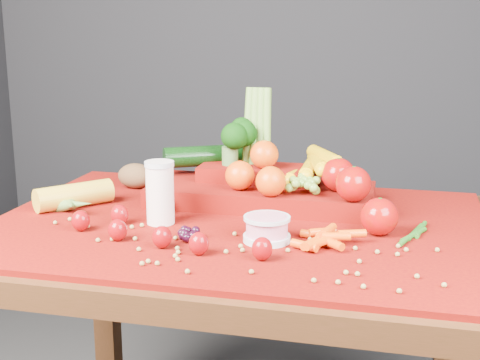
% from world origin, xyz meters
% --- Properties ---
extents(table, '(1.10, 0.80, 0.75)m').
position_xyz_m(table, '(0.00, 0.00, 0.66)').
color(table, '#311E0B').
rests_on(table, ground).
extents(red_cloth, '(1.05, 0.75, 0.01)m').
position_xyz_m(red_cloth, '(0.00, 0.00, 0.76)').
color(red_cloth, '#771003').
rests_on(red_cloth, table).
extents(milk_glass, '(0.06, 0.06, 0.14)m').
position_xyz_m(milk_glass, '(-0.16, -0.05, 0.83)').
color(milk_glass, white).
rests_on(milk_glass, red_cloth).
extents(yogurt_bowl, '(0.09, 0.09, 0.05)m').
position_xyz_m(yogurt_bowl, '(0.09, -0.11, 0.79)').
color(yogurt_bowl, silver).
rests_on(yogurt_bowl, red_cloth).
extents(strawberry_scatter, '(0.44, 0.28, 0.05)m').
position_xyz_m(strawberry_scatter, '(-0.13, -0.15, 0.79)').
color(strawberry_scatter, '#970A05').
rests_on(strawberry_scatter, red_cloth).
extents(dark_grape_cluster, '(0.06, 0.05, 0.03)m').
position_xyz_m(dark_grape_cluster, '(-0.06, -0.14, 0.78)').
color(dark_grape_cluster, black).
rests_on(dark_grape_cluster, red_cloth).
extents(soybean_scatter, '(0.84, 0.24, 0.01)m').
position_xyz_m(soybean_scatter, '(0.00, -0.20, 0.77)').
color(soybean_scatter, '#A29246').
rests_on(soybean_scatter, red_cloth).
extents(corn_ear, '(0.25, 0.26, 0.06)m').
position_xyz_m(corn_ear, '(-0.39, -0.01, 0.78)').
color(corn_ear, gold).
rests_on(corn_ear, red_cloth).
extents(potato, '(0.09, 0.07, 0.06)m').
position_xyz_m(potato, '(-0.33, 0.22, 0.79)').
color(potato, brown).
rests_on(potato, red_cloth).
extents(baby_carrot_pile, '(0.17, 0.17, 0.03)m').
position_xyz_m(baby_carrot_pile, '(0.21, -0.12, 0.78)').
color(baby_carrot_pile, '#E94B08').
rests_on(baby_carrot_pile, red_cloth).
extents(green_bean_pile, '(0.14, 0.12, 0.01)m').
position_xyz_m(green_bean_pile, '(0.37, -0.01, 0.77)').
color(green_bean_pile, '#216316').
rests_on(green_bean_pile, red_cloth).
extents(produce_mound, '(0.59, 0.37, 0.27)m').
position_xyz_m(produce_mound, '(0.04, 0.16, 0.82)').
color(produce_mound, '#771003').
rests_on(produce_mound, red_cloth).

